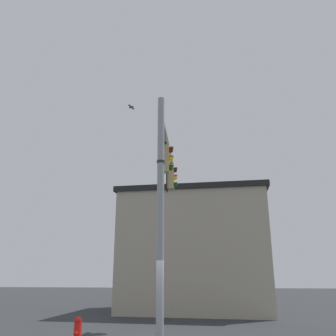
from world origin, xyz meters
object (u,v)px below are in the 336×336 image
Objects in this scene: street_name_sign at (162,165)px; fire_hydrant at (78,331)px; traffic_light_nearest_pole at (166,159)px; bird_flying at (131,107)px; traffic_light_mid_inner at (171,178)px.

fire_hydrant is (-0.43, -2.67, -5.19)m from street_name_sign.
traffic_light_nearest_pole reaches higher than fire_hydrant.
street_name_sign is at bearing -0.10° from traffic_light_nearest_pole.
traffic_light_nearest_pole is 6.50m from fire_hydrant.
bird_flying is at bearing -129.29° from traffic_light_nearest_pole.
traffic_light_nearest_pole is at bearing 0.82° from traffic_light_mid_inner.
street_name_sign is (1.34, -0.00, -0.66)m from traffic_light_nearest_pole.
bird_flying is at bearing 157.18° from fire_hydrant.
fire_hydrant is (2.30, -0.97, -8.80)m from bird_flying.
traffic_light_mid_inner is 7.38m from fire_hydrant.
traffic_light_nearest_pole reaches higher than street_name_sign.
bird_flying is 0.42× the size of fire_hydrant.
bird_flying reaches higher than street_name_sign.
traffic_light_nearest_pole is 0.99× the size of street_name_sign.
street_name_sign is (4.06, 0.04, -0.66)m from traffic_light_mid_inner.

